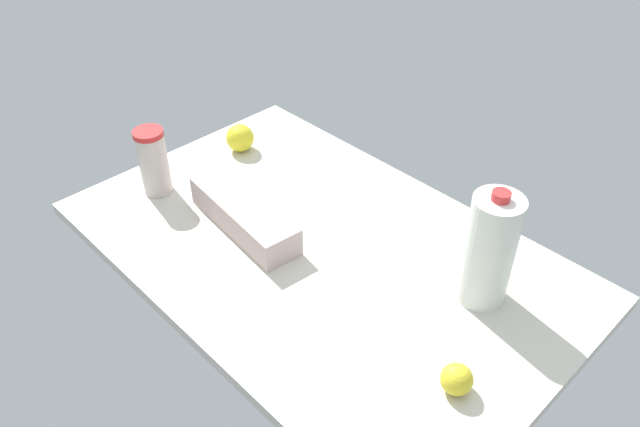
% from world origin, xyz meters
% --- Properties ---
extents(countertop, '(1.20, 0.76, 0.03)m').
position_xyz_m(countertop, '(0.00, 0.00, 0.01)').
color(countertop, beige).
rests_on(countertop, ground).
extents(milk_jug, '(0.10, 0.10, 0.28)m').
position_xyz_m(milk_jug, '(0.35, 0.14, 0.16)').
color(milk_jug, white).
rests_on(milk_jug, countertop).
extents(egg_carton, '(0.35, 0.14, 0.07)m').
position_xyz_m(egg_carton, '(-0.18, -0.08, 0.07)').
color(egg_carton, beige).
rests_on(egg_carton, countertop).
extents(tumbler_cup, '(0.08, 0.08, 0.18)m').
position_xyz_m(tumbler_cup, '(-0.46, -0.15, 0.12)').
color(tumbler_cup, beige).
rests_on(tumbler_cup, countertop).
extents(lemon_far_back, '(0.06, 0.06, 0.06)m').
position_xyz_m(lemon_far_back, '(0.46, -0.10, 0.06)').
color(lemon_far_back, yellow).
rests_on(lemon_far_back, countertop).
extents(lemon_by_jug, '(0.08, 0.08, 0.08)m').
position_xyz_m(lemon_by_jug, '(-0.47, 0.13, 0.07)').
color(lemon_by_jug, yellow).
rests_on(lemon_by_jug, countertop).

